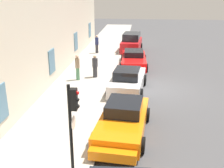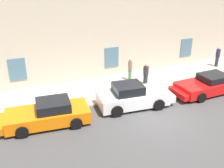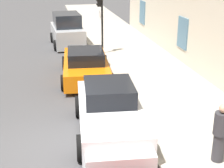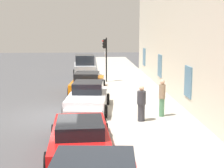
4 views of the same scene
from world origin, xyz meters
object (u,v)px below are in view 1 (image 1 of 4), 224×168
hatchback_parked (131,43)px  pedestrian_bystander (78,67)px  traffic_light (73,118)px  pedestrian_admiring (95,66)px  sportscar_yellow_flank (128,80)px  sportscar_red_lead (123,122)px  pedestrian_strolling (97,44)px  sportscar_white_middle (134,60)px

hatchback_parked → pedestrian_bystander: size_ratio=2.37×
traffic_light → pedestrian_admiring: traffic_light is taller
hatchback_parked → sportscar_yellow_flank: bearing=-179.1°
sportscar_red_lead → pedestrian_admiring: (7.46, 2.39, 0.34)m
pedestrian_bystander → sportscar_red_lead: bearing=-152.9°
sportscar_red_lead → pedestrian_admiring: size_ratio=3.16×
sportscar_yellow_flank → pedestrian_admiring: 3.13m
pedestrian_admiring → pedestrian_strolling: (7.33, 1.01, 0.07)m
sportscar_yellow_flank → sportscar_white_middle: size_ratio=0.95×
sportscar_yellow_flank → traffic_light: size_ratio=1.44×
pedestrian_admiring → pedestrian_strolling: pedestrian_strolling is taller
sportscar_yellow_flank → sportscar_white_middle: (5.29, -0.21, -0.08)m
sportscar_white_middle → hatchback_parked: bearing=3.9°
sportscar_white_middle → pedestrian_strolling: pedestrian_strolling is taller
sportscar_yellow_flank → pedestrian_bystander: bearing=68.9°
pedestrian_admiring → pedestrian_bystander: 1.28m
pedestrian_strolling → sportscar_yellow_flank: bearing=-160.2°
pedestrian_admiring → sportscar_white_middle: bearing=-38.3°
sportscar_white_middle → sportscar_red_lead: bearing=179.0°
sportscar_white_middle → pedestrian_strolling: size_ratio=2.97×
sportscar_white_middle → pedestrian_bystander: size_ratio=2.90×
sportscar_white_middle → pedestrian_bystander: (-3.96, 3.63, 0.47)m
sportscar_yellow_flank → sportscar_white_middle: bearing=-2.2°
sportscar_yellow_flank → pedestrian_bystander: size_ratio=2.75×
pedestrian_admiring → pedestrian_strolling: 7.40m
sportscar_red_lead → pedestrian_bystander: bearing=27.1°
sportscar_red_lead → hatchback_parked: hatchback_parked is taller
sportscar_red_lead → sportscar_yellow_flank: bearing=0.3°
sportscar_white_middle → pedestrian_strolling: (4.08, 3.58, 0.44)m
traffic_light → sportscar_white_middle: bearing=-6.0°
traffic_light → pedestrian_admiring: size_ratio=2.10×
traffic_light → pedestrian_strolling: traffic_light is taller
hatchback_parked → pedestrian_strolling: (-1.51, 3.20, 0.16)m
sportscar_red_lead → pedestrian_strolling: size_ratio=2.94×
sportscar_white_middle → hatchback_parked: hatchback_parked is taller
sportscar_red_lead → sportscar_white_middle: (10.71, -0.18, -0.03)m
traffic_light → pedestrian_admiring: 10.95m
sportscar_white_middle → pedestrian_admiring: size_ratio=3.19×
hatchback_parked → traffic_light: size_ratio=1.24×
sportscar_red_lead → hatchback_parked: 16.31m
sportscar_red_lead → pedestrian_strolling: pedestrian_strolling is taller
hatchback_parked → traffic_light: traffic_light is taller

